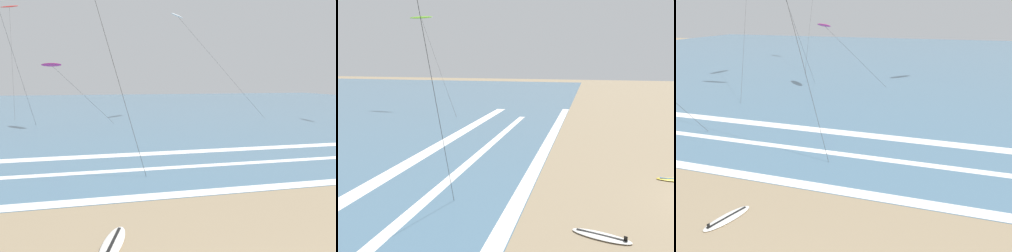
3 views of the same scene
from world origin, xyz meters
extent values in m
cube|color=white|center=(0.69, 8.96, 0.01)|extent=(51.97, 0.72, 0.01)
cube|color=white|center=(0.21, 12.90, 0.01)|extent=(40.11, 0.55, 0.01)
cube|color=white|center=(0.62, 16.32, 0.01)|extent=(48.80, 0.95, 0.01)
ellipsoid|color=silver|center=(-3.76, 5.51, 0.04)|extent=(1.17, 2.18, 0.09)
cube|color=black|center=(-3.76, 5.51, 0.09)|extent=(0.60, 1.74, 0.01)
cube|color=black|center=(-3.99, 4.72, 0.17)|extent=(0.05, 0.12, 0.16)
ellipsoid|color=#70C628|center=(26.67, 26.82, 10.75)|extent=(1.12, 3.27, 0.43)
cylinder|color=#333333|center=(22.72, 23.15, 5.38)|extent=(7.92, 7.35, 10.77)
camera|label=1|loc=(-3.89, -2.98, 4.84)|focal=32.44mm
camera|label=2|loc=(-15.90, 6.03, 6.22)|focal=38.99mm
camera|label=3|loc=(4.13, -4.06, 7.67)|focal=37.02mm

